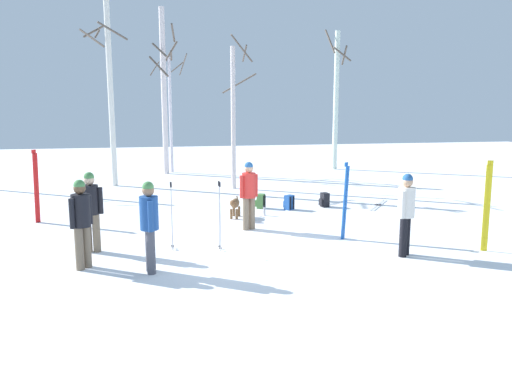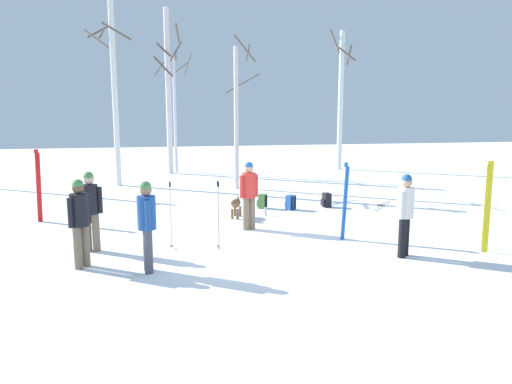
{
  "view_description": "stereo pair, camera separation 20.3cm",
  "coord_description": "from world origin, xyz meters",
  "px_view_note": "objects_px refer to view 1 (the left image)",
  "views": [
    {
      "loc": [
        -2.44,
        -9.76,
        3.01
      ],
      "look_at": [
        0.01,
        1.76,
        1.0
      ],
      "focal_mm": 34.3,
      "sensor_mm": 36.0,
      "label": 1
    },
    {
      "loc": [
        -2.24,
        -9.8,
        3.01
      ],
      "look_at": [
        0.01,
        1.76,
        1.0
      ],
      "focal_mm": 34.3,
      "sensor_mm": 36.0,
      "label": 2
    }
  ],
  "objects_px": {
    "birch_tree_3": "(171,111)",
    "birch_tree_4": "(234,114)",
    "ski_pair_lying_0": "(378,205)",
    "water_bottle_0": "(264,211)",
    "ski_poles_1": "(172,214)",
    "backpack_0": "(289,203)",
    "person_1": "(249,191)",
    "birch_tree_1": "(109,79)",
    "person_3": "(406,209)",
    "ski_pair_planted_1": "(345,201)",
    "backpack_1": "(261,201)",
    "birch_tree_5": "(336,98)",
    "ski_poles_0": "(220,214)",
    "person_2": "(81,218)",
    "dog": "(235,204)",
    "ski_pair_planted_2": "(36,187)",
    "backpack_2": "(324,200)",
    "birch_tree_2": "(164,89)",
    "person_4": "(149,221)",
    "person_0": "(91,207)",
    "ski_pair_planted_0": "(487,207)"
  },
  "relations": [
    {
      "from": "person_3",
      "to": "ski_pair_planted_1",
      "type": "xyz_separation_m",
      "value": [
        -0.7,
        1.53,
        -0.08
      ]
    },
    {
      "from": "ski_pair_planted_1",
      "to": "backpack_0",
      "type": "distance_m",
      "value": 3.59
    },
    {
      "from": "dog",
      "to": "ski_pair_planted_1",
      "type": "distance_m",
      "value": 3.49
    },
    {
      "from": "ski_poles_0",
      "to": "birch_tree_4",
      "type": "height_order",
      "value": "birch_tree_4"
    },
    {
      "from": "ski_pair_planted_1",
      "to": "birch_tree_3",
      "type": "relative_size",
      "value": 0.33
    },
    {
      "from": "birch_tree_5",
      "to": "backpack_2",
      "type": "bearing_deg",
      "value": -112.72
    },
    {
      "from": "dog",
      "to": "birch_tree_4",
      "type": "distance_m",
      "value": 5.69
    },
    {
      "from": "ski_pair_planted_1",
      "to": "water_bottle_0",
      "type": "bearing_deg",
      "value": 114.14
    },
    {
      "from": "ski_pair_lying_0",
      "to": "backpack_0",
      "type": "height_order",
      "value": "backpack_0"
    },
    {
      "from": "ski_pair_planted_1",
      "to": "person_2",
      "type": "bearing_deg",
      "value": -169.85
    },
    {
      "from": "person_1",
      "to": "backpack_1",
      "type": "relative_size",
      "value": 3.9
    },
    {
      "from": "person_0",
      "to": "backpack_1",
      "type": "relative_size",
      "value": 3.9
    },
    {
      "from": "ski_pair_planted_1",
      "to": "water_bottle_0",
      "type": "relative_size",
      "value": 6.7
    },
    {
      "from": "ski_pair_lying_0",
      "to": "water_bottle_0",
      "type": "relative_size",
      "value": 5.96
    },
    {
      "from": "person_3",
      "to": "birch_tree_2",
      "type": "height_order",
      "value": "birch_tree_2"
    },
    {
      "from": "water_bottle_0",
      "to": "birch_tree_2",
      "type": "bearing_deg",
      "value": 103.86
    },
    {
      "from": "person_1",
      "to": "birch_tree_1",
      "type": "distance_m",
      "value": 9.47
    },
    {
      "from": "ski_pair_planted_1",
      "to": "backpack_1",
      "type": "height_order",
      "value": "ski_pair_planted_1"
    },
    {
      "from": "ski_pair_lying_0",
      "to": "backpack_0",
      "type": "bearing_deg",
      "value": -179.54
    },
    {
      "from": "birch_tree_2",
      "to": "dog",
      "type": "bearing_deg",
      "value": -81.09
    },
    {
      "from": "backpack_1",
      "to": "birch_tree_4",
      "type": "height_order",
      "value": "birch_tree_4"
    },
    {
      "from": "ski_pair_planted_1",
      "to": "person_4",
      "type": "bearing_deg",
      "value": -161.21
    },
    {
      "from": "backpack_1",
      "to": "birch_tree_1",
      "type": "xyz_separation_m",
      "value": [
        -4.7,
        5.51,
        3.91
      ]
    },
    {
      "from": "ski_poles_1",
      "to": "backpack_0",
      "type": "xyz_separation_m",
      "value": [
        3.63,
        3.56,
        -0.57
      ]
    },
    {
      "from": "backpack_2",
      "to": "backpack_0",
      "type": "bearing_deg",
      "value": -171.64
    },
    {
      "from": "birch_tree_4",
      "to": "birch_tree_5",
      "type": "height_order",
      "value": "birch_tree_5"
    },
    {
      "from": "backpack_2",
      "to": "birch_tree_3",
      "type": "bearing_deg",
      "value": 114.19
    },
    {
      "from": "birch_tree_3",
      "to": "birch_tree_4",
      "type": "height_order",
      "value": "birch_tree_4"
    },
    {
      "from": "person_2",
      "to": "birch_tree_4",
      "type": "height_order",
      "value": "birch_tree_4"
    },
    {
      "from": "person_4",
      "to": "birch_tree_3",
      "type": "xyz_separation_m",
      "value": [
        1.0,
        14.71,
        1.92
      ]
    },
    {
      "from": "person_3",
      "to": "dog",
      "type": "relative_size",
      "value": 2.0
    },
    {
      "from": "ski_pair_planted_1",
      "to": "backpack_1",
      "type": "relative_size",
      "value": 4.1
    },
    {
      "from": "ski_pair_planted_0",
      "to": "birch_tree_2",
      "type": "relative_size",
      "value": 0.26
    },
    {
      "from": "person_4",
      "to": "ski_pair_planted_1",
      "type": "height_order",
      "value": "ski_pair_planted_1"
    },
    {
      "from": "person_1",
      "to": "birch_tree_5",
      "type": "height_order",
      "value": "birch_tree_5"
    },
    {
      "from": "backpack_2",
      "to": "birch_tree_1",
      "type": "distance_m",
      "value": 9.63
    },
    {
      "from": "dog",
      "to": "ski_pair_planted_2",
      "type": "xyz_separation_m",
      "value": [
        -5.24,
        0.56,
        0.58
      ]
    },
    {
      "from": "ski_pair_lying_0",
      "to": "birch_tree_1",
      "type": "distance_m",
      "value": 11.06
    },
    {
      "from": "person_1",
      "to": "backpack_1",
      "type": "height_order",
      "value": "person_1"
    },
    {
      "from": "backpack_0",
      "to": "ski_pair_planted_0",
      "type": "bearing_deg",
      "value": -60.22
    },
    {
      "from": "backpack_0",
      "to": "backpack_2",
      "type": "height_order",
      "value": "same"
    },
    {
      "from": "ski_pair_lying_0",
      "to": "water_bottle_0",
      "type": "bearing_deg",
      "value": -169.84
    },
    {
      "from": "ski_pair_planted_2",
      "to": "water_bottle_0",
      "type": "height_order",
      "value": "ski_pair_planted_2"
    },
    {
      "from": "person_1",
      "to": "ski_pair_planted_1",
      "type": "bearing_deg",
      "value": -33.49
    },
    {
      "from": "person_4",
      "to": "backpack_1",
      "type": "xyz_separation_m",
      "value": [
        3.29,
        5.4,
        -0.77
      ]
    },
    {
      "from": "ski_pair_planted_1",
      "to": "ski_poles_1",
      "type": "relative_size",
      "value": 1.23
    },
    {
      "from": "ski_poles_1",
      "to": "ski_poles_0",
      "type": "bearing_deg",
      "value": -16.24
    },
    {
      "from": "backpack_0",
      "to": "birch_tree_2",
      "type": "distance_m",
      "value": 10.48
    },
    {
      "from": "dog",
      "to": "backpack_2",
      "type": "bearing_deg",
      "value": 18.03
    },
    {
      "from": "ski_pair_lying_0",
      "to": "dog",
      "type": "bearing_deg",
      "value": -170.16
    }
  ]
}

